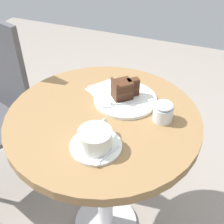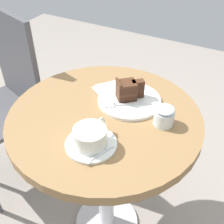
# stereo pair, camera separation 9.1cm
# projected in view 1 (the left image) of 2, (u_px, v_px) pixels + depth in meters

# --- Properties ---
(ground_plane) EXTENTS (4.40, 4.40, 0.01)m
(ground_plane) POSITION_uv_depth(u_px,v_px,m) (106.00, 223.00, 1.40)
(ground_plane) COLOR gray
(ground_plane) RESTS_ON ground
(cafe_table) EXTENTS (0.67, 0.67, 0.69)m
(cafe_table) POSITION_uv_depth(u_px,v_px,m) (104.00, 140.00, 1.04)
(cafe_table) COLOR olive
(cafe_table) RESTS_ON ground
(saucer) EXTENTS (0.16, 0.16, 0.01)m
(saucer) POSITION_uv_depth(u_px,v_px,m) (96.00, 146.00, 0.84)
(saucer) COLOR silver
(saucer) RESTS_ON cafe_table
(coffee_cup) EXTENTS (0.14, 0.10, 0.06)m
(coffee_cup) POSITION_uv_depth(u_px,v_px,m) (96.00, 138.00, 0.82)
(coffee_cup) COLOR silver
(coffee_cup) RESTS_ON saucer
(teaspoon) EXTENTS (0.10, 0.05, 0.00)m
(teaspoon) POSITION_uv_depth(u_px,v_px,m) (104.00, 158.00, 0.80)
(teaspoon) COLOR silver
(teaspoon) RESTS_ON saucer
(cake_plate) EXTENTS (0.23, 0.23, 0.01)m
(cake_plate) POSITION_uv_depth(u_px,v_px,m) (125.00, 99.00, 1.03)
(cake_plate) COLOR silver
(cake_plate) RESTS_ON cafe_table
(cake_slice) EXTENTS (0.10, 0.10, 0.08)m
(cake_slice) POSITION_uv_depth(u_px,v_px,m) (124.00, 89.00, 1.00)
(cake_slice) COLOR #422619
(cake_slice) RESTS_ON cake_plate
(fork) EXTENTS (0.09, 0.14, 0.00)m
(fork) POSITION_uv_depth(u_px,v_px,m) (117.00, 104.00, 0.99)
(fork) COLOR silver
(fork) RESTS_ON cake_plate
(napkin) EXTENTS (0.19, 0.18, 0.00)m
(napkin) POSITION_uv_depth(u_px,v_px,m) (108.00, 90.00, 1.08)
(napkin) COLOR silver
(napkin) RESTS_ON cafe_table
(sugar_pot) EXTENTS (0.07, 0.07, 0.07)m
(sugar_pot) POSITION_uv_depth(u_px,v_px,m) (163.00, 111.00, 0.92)
(sugar_pot) COLOR silver
(sugar_pot) RESTS_ON cafe_table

